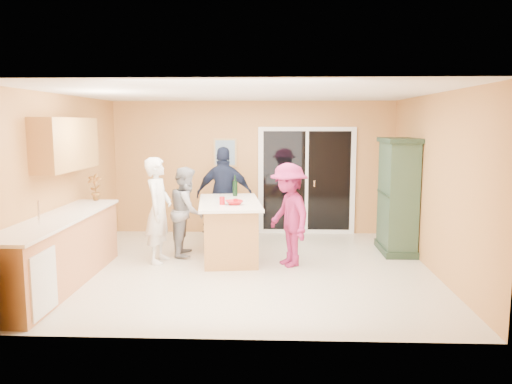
{
  "coord_description": "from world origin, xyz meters",
  "views": [
    {
      "loc": [
        0.44,
        -7.28,
        2.17
      ],
      "look_at": [
        0.15,
        0.1,
        1.15
      ],
      "focal_mm": 35.0,
      "sensor_mm": 36.0,
      "label": 1
    }
  ],
  "objects_px": {
    "woman_white": "(159,210)",
    "woman_grey": "(187,211)",
    "woman_navy": "(224,195)",
    "woman_magenta": "(289,215)",
    "green_hutch": "(398,197)",
    "kitchen_island": "(230,231)"
  },
  "relations": [
    {
      "from": "woman_navy",
      "to": "woman_magenta",
      "type": "distance_m",
      "value": 1.88
    },
    {
      "from": "woman_grey",
      "to": "green_hutch",
      "type": "bearing_deg",
      "value": -88.91
    },
    {
      "from": "green_hutch",
      "to": "woman_magenta",
      "type": "relative_size",
      "value": 1.22
    },
    {
      "from": "green_hutch",
      "to": "woman_navy",
      "type": "distance_m",
      "value": 3.04
    },
    {
      "from": "woman_navy",
      "to": "woman_magenta",
      "type": "bearing_deg",
      "value": 128.06
    },
    {
      "from": "woman_white",
      "to": "woman_navy",
      "type": "distance_m",
      "value": 1.65
    },
    {
      "from": "kitchen_island",
      "to": "woman_navy",
      "type": "relative_size",
      "value": 1.07
    },
    {
      "from": "woman_grey",
      "to": "woman_magenta",
      "type": "xyz_separation_m",
      "value": [
        1.66,
        -0.58,
        0.06
      ]
    },
    {
      "from": "kitchen_island",
      "to": "green_hutch",
      "type": "xyz_separation_m",
      "value": [
        2.79,
        0.45,
        0.51
      ]
    },
    {
      "from": "woman_white",
      "to": "woman_magenta",
      "type": "bearing_deg",
      "value": -88.47
    },
    {
      "from": "green_hutch",
      "to": "woman_grey",
      "type": "bearing_deg",
      "value": -175.15
    },
    {
      "from": "woman_white",
      "to": "woman_grey",
      "type": "xyz_separation_m",
      "value": [
        0.36,
        0.47,
        -0.09
      ]
    },
    {
      "from": "woman_grey",
      "to": "woman_navy",
      "type": "bearing_deg",
      "value": -33.66
    },
    {
      "from": "green_hutch",
      "to": "woman_white",
      "type": "height_order",
      "value": "green_hutch"
    },
    {
      "from": "woman_magenta",
      "to": "woman_navy",
      "type": "bearing_deg",
      "value": -168.36
    },
    {
      "from": "kitchen_island",
      "to": "woman_grey",
      "type": "xyz_separation_m",
      "value": [
        -0.72,
        0.15,
        0.3
      ]
    },
    {
      "from": "woman_white",
      "to": "woman_grey",
      "type": "bearing_deg",
      "value": -32.76
    },
    {
      "from": "woman_navy",
      "to": "kitchen_island",
      "type": "bearing_deg",
      "value": 101.06
    },
    {
      "from": "woman_white",
      "to": "green_hutch",
      "type": "bearing_deg",
      "value": -74.13
    },
    {
      "from": "green_hutch",
      "to": "woman_magenta",
      "type": "distance_m",
      "value": 2.05
    },
    {
      "from": "woman_white",
      "to": "woman_navy",
      "type": "height_order",
      "value": "woman_navy"
    },
    {
      "from": "green_hutch",
      "to": "woman_white",
      "type": "bearing_deg",
      "value": -168.78
    }
  ]
}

